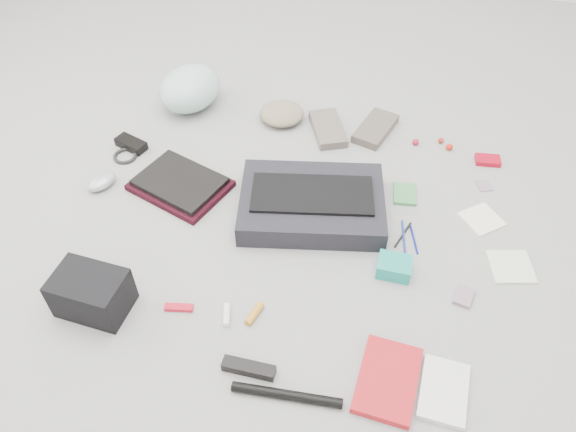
% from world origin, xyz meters
% --- Properties ---
extents(ground_plane, '(4.00, 4.00, 0.00)m').
position_xyz_m(ground_plane, '(0.00, 0.00, 0.00)').
color(ground_plane, gray).
extents(messenger_bag, '(0.55, 0.44, 0.08)m').
position_xyz_m(messenger_bag, '(0.06, 0.09, 0.04)').
color(messenger_bag, black).
rests_on(messenger_bag, ground_plane).
extents(bag_flap, '(0.44, 0.27, 0.01)m').
position_xyz_m(bag_flap, '(0.06, 0.09, 0.09)').
color(bag_flap, black).
rests_on(bag_flap, messenger_bag).
extents(laptop_sleeve, '(0.39, 0.33, 0.02)m').
position_xyz_m(laptop_sleeve, '(-0.43, 0.08, 0.01)').
color(laptop_sleeve, black).
rests_on(laptop_sleeve, ground_plane).
extents(laptop, '(0.35, 0.30, 0.02)m').
position_xyz_m(laptop, '(-0.43, 0.08, 0.03)').
color(laptop, black).
rests_on(laptop, laptop_sleeve).
extents(bike_helmet, '(0.30, 0.34, 0.17)m').
position_xyz_m(bike_helmet, '(-0.57, 0.58, 0.09)').
color(bike_helmet, silver).
rests_on(bike_helmet, ground_plane).
extents(beanie, '(0.21, 0.20, 0.06)m').
position_xyz_m(beanie, '(-0.18, 0.57, 0.03)').
color(beanie, gray).
rests_on(beanie, ground_plane).
extents(mitten_left, '(0.20, 0.25, 0.03)m').
position_xyz_m(mitten_left, '(0.03, 0.54, 0.02)').
color(mitten_left, '#695D56').
rests_on(mitten_left, ground_plane).
extents(mitten_right, '(0.17, 0.25, 0.03)m').
position_xyz_m(mitten_right, '(0.21, 0.59, 0.02)').
color(mitten_right, '#5C5248').
rests_on(mitten_right, ground_plane).
extents(power_brick, '(0.14, 0.09, 0.03)m').
position_xyz_m(power_brick, '(-0.70, 0.25, 0.02)').
color(power_brick, black).
rests_on(power_brick, ground_plane).
extents(cable_coil, '(0.12, 0.12, 0.01)m').
position_xyz_m(cable_coil, '(-0.70, 0.19, 0.01)').
color(cable_coil, black).
rests_on(cable_coil, ground_plane).
extents(mouse, '(0.11, 0.13, 0.04)m').
position_xyz_m(mouse, '(-0.71, 0.02, 0.02)').
color(mouse, '#9FA0A6').
rests_on(mouse, ground_plane).
extents(camera_bag, '(0.22, 0.16, 0.14)m').
position_xyz_m(camera_bag, '(-0.48, -0.46, 0.07)').
color(camera_bag, black).
rests_on(camera_bag, ground_plane).
extents(multitool, '(0.09, 0.04, 0.01)m').
position_xyz_m(multitool, '(-0.23, -0.41, 0.01)').
color(multitool, red).
rests_on(multitool, ground_plane).
extents(toiletry_tube_white, '(0.04, 0.08, 0.02)m').
position_xyz_m(toiletry_tube_white, '(-0.08, -0.40, 0.01)').
color(toiletry_tube_white, white).
rests_on(toiletry_tube_white, ground_plane).
extents(toiletry_tube_orange, '(0.04, 0.08, 0.02)m').
position_xyz_m(toiletry_tube_orange, '(-0.00, -0.38, 0.01)').
color(toiletry_tube_orange, '#C47E1D').
rests_on(toiletry_tube_orange, ground_plane).
extents(u_lock, '(0.15, 0.04, 0.03)m').
position_xyz_m(u_lock, '(0.03, -0.55, 0.01)').
color(u_lock, black).
rests_on(u_lock, ground_plane).
extents(bike_pump, '(0.30, 0.05, 0.03)m').
position_xyz_m(bike_pump, '(0.15, -0.60, 0.01)').
color(bike_pump, black).
rests_on(bike_pump, ground_plane).
extents(book_red, '(0.17, 0.24, 0.02)m').
position_xyz_m(book_red, '(0.41, -0.49, 0.01)').
color(book_red, red).
rests_on(book_red, ground_plane).
extents(book_white, '(0.13, 0.19, 0.02)m').
position_xyz_m(book_white, '(0.56, -0.48, 0.01)').
color(book_white, silver).
rests_on(book_white, ground_plane).
extents(notepad, '(0.09, 0.12, 0.01)m').
position_xyz_m(notepad, '(0.37, 0.25, 0.01)').
color(notepad, '#408649').
rests_on(notepad, ground_plane).
extents(pen_blue, '(0.04, 0.15, 0.01)m').
position_xyz_m(pen_blue, '(0.39, 0.05, 0.00)').
color(pen_blue, navy).
rests_on(pen_blue, ground_plane).
extents(pen_black, '(0.05, 0.12, 0.01)m').
position_xyz_m(pen_black, '(0.39, 0.06, 0.00)').
color(pen_black, black).
rests_on(pen_black, ground_plane).
extents(pen_navy, '(0.04, 0.12, 0.01)m').
position_xyz_m(pen_navy, '(0.42, 0.04, 0.00)').
color(pen_navy, navy).
rests_on(pen_navy, ground_plane).
extents(accordion_wallet, '(0.11, 0.08, 0.05)m').
position_xyz_m(accordion_wallet, '(0.37, -0.11, 0.03)').
color(accordion_wallet, teal).
rests_on(accordion_wallet, ground_plane).
extents(card_deck, '(0.07, 0.08, 0.01)m').
position_xyz_m(card_deck, '(0.59, -0.15, 0.01)').
color(card_deck, gray).
rests_on(card_deck, ground_plane).
extents(napkin_top, '(0.17, 0.17, 0.01)m').
position_xyz_m(napkin_top, '(0.64, 0.20, 0.00)').
color(napkin_top, white).
rests_on(napkin_top, ground_plane).
extents(napkin_bottom, '(0.16, 0.16, 0.01)m').
position_xyz_m(napkin_bottom, '(0.74, 0.01, 0.00)').
color(napkin_bottom, beige).
rests_on(napkin_bottom, ground_plane).
extents(lollipop_a, '(0.03, 0.03, 0.03)m').
position_xyz_m(lollipop_a, '(0.38, 0.55, 0.01)').
color(lollipop_a, '#AB1228').
rests_on(lollipop_a, ground_plane).
extents(lollipop_b, '(0.03, 0.03, 0.02)m').
position_xyz_m(lollipop_b, '(0.47, 0.59, 0.01)').
color(lollipop_b, '#A5241B').
rests_on(lollipop_b, ground_plane).
extents(lollipop_c, '(0.03, 0.03, 0.03)m').
position_xyz_m(lollipop_c, '(0.51, 0.55, 0.01)').
color(lollipop_c, red).
rests_on(lollipop_c, ground_plane).
extents(altoids_tin, '(0.10, 0.07, 0.02)m').
position_xyz_m(altoids_tin, '(0.66, 0.52, 0.01)').
color(altoids_tin, '#AD081E').
rests_on(altoids_tin, ground_plane).
extents(stamp_sheet, '(0.07, 0.07, 0.00)m').
position_xyz_m(stamp_sheet, '(0.64, 0.38, 0.00)').
color(stamp_sheet, gray).
rests_on(stamp_sheet, ground_plane).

